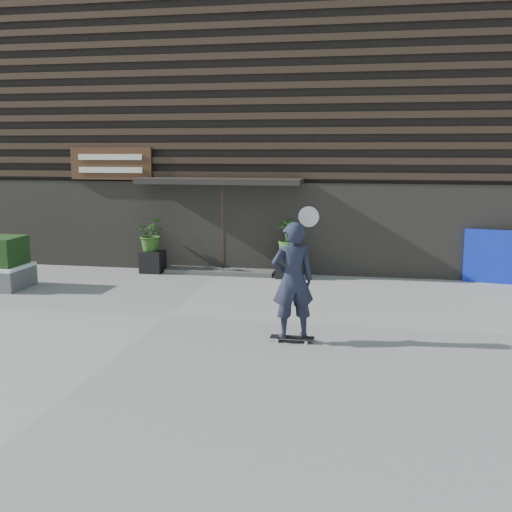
% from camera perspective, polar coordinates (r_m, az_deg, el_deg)
% --- Properties ---
extents(ground, '(80.00, 80.00, 0.00)m').
position_cam_1_polar(ground, '(12.96, -8.25, -5.52)').
color(ground, gray).
rests_on(ground, ground).
extents(entrance_step, '(3.00, 0.80, 0.12)m').
position_cam_1_polar(entrance_step, '(17.24, -3.27, -1.40)').
color(entrance_step, '#444442').
rests_on(entrance_step, ground).
extents(planter_pot_left, '(0.60, 0.60, 0.60)m').
position_cam_1_polar(planter_pot_left, '(17.57, -9.46, -0.51)').
color(planter_pot_left, black).
rests_on(planter_pot_left, ground).
extents(bamboo_left, '(0.86, 0.75, 0.96)m').
position_cam_1_polar(bamboo_left, '(17.45, -9.53, 2.01)').
color(bamboo_left, '#2D591E').
rests_on(bamboo_left, planter_pot_left).
extents(planter_pot_right, '(0.60, 0.60, 0.60)m').
position_cam_1_polar(planter_pot_right, '(16.64, 2.91, -0.96)').
color(planter_pot_right, black).
rests_on(planter_pot_right, ground).
extents(bamboo_right, '(0.54, 0.54, 0.96)m').
position_cam_1_polar(bamboo_right, '(16.52, 2.93, 1.70)').
color(bamboo_right, '#2D591E').
rests_on(bamboo_right, planter_pot_right).
extents(blue_tarp, '(1.46, 0.39, 1.37)m').
position_cam_1_polar(blue_tarp, '(16.99, 20.97, -0.06)').
color(blue_tarp, '#0D20B3').
rests_on(blue_tarp, ground).
extents(building, '(18.00, 11.00, 8.00)m').
position_cam_1_polar(building, '(22.16, 0.07, 11.30)').
color(building, black).
rests_on(building, ground).
extents(skateboarder, '(0.88, 0.73, 2.16)m').
position_cam_1_polar(skateboarder, '(10.92, 3.40, -2.26)').
color(skateboarder, black).
rests_on(skateboarder, ground).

